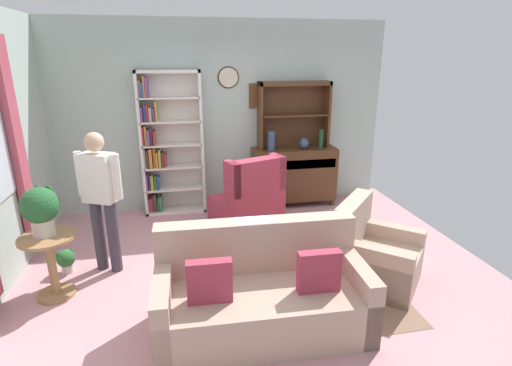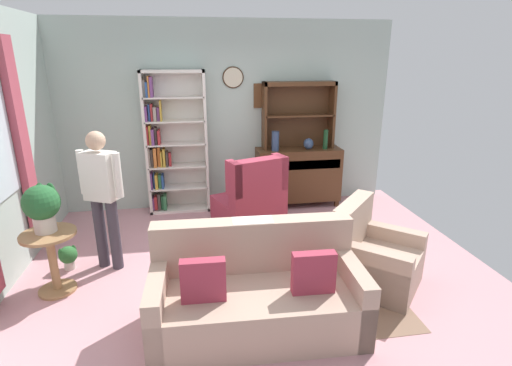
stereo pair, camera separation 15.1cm
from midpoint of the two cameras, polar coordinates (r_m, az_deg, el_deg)
name	(u,v)px [view 1 (the left image)]	position (r m, az deg, el deg)	size (l,w,h in m)	color
ground_plane	(251,270)	(4.56, -1.73, -12.42)	(5.40, 4.60, 0.02)	#C68C93
wall_back	(225,116)	(6.10, -5.30, 9.59)	(5.00, 0.09, 2.80)	#ADC1B7
area_rug	(274,281)	(4.33, 1.66, -13.98)	(2.39, 2.05, 0.01)	#846651
bookshelf	(167,145)	(5.95, -13.50, 5.34)	(0.90, 0.30, 2.10)	silver
sideboard	(294,174)	(6.24, 4.78, 1.36)	(1.30, 0.45, 0.92)	#4C2D19
sideboard_hutch	(294,106)	(6.12, 4.75, 11.10)	(1.10, 0.26, 1.00)	#4C2D19
vase_tall	(271,141)	(5.92, 1.49, 6.09)	(0.11, 0.11, 0.29)	#33476B
vase_round	(304,143)	(6.09, 6.26, 5.72)	(0.15, 0.15, 0.17)	#33476B
bottle_wine	(321,139)	(6.14, 8.67, 6.33)	(0.07, 0.07, 0.30)	#194223
couch_floral	(261,295)	(3.57, -0.47, -15.86)	(1.83, 0.91, 0.90)	tan
armchair_floral	(374,257)	(4.35, 15.80, -10.22)	(1.08, 1.08, 0.88)	tan
wingback_chair	(249,203)	(5.33, -1.86, -2.99)	(1.01, 1.02, 1.05)	#A33347
plant_stand	(51,259)	(4.43, -28.47, -9.70)	(0.52, 0.52, 0.65)	#997047
potted_plant_large	(40,208)	(4.28, -29.65, -3.14)	(0.34, 0.34, 0.48)	beige
potted_plant_small	(66,259)	(4.91, -26.65, -9.86)	(0.20, 0.20, 0.27)	beige
person_reading	(101,193)	(4.50, -22.48, -1.38)	(0.50, 0.33, 1.56)	#38333D
coffee_table	(235,245)	(4.28, -4.04, -9.02)	(0.80, 0.50, 0.42)	#4C2D19
book_stack	(241,234)	(4.30, -3.19, -7.33)	(0.22, 0.15, 0.07)	#B22D33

